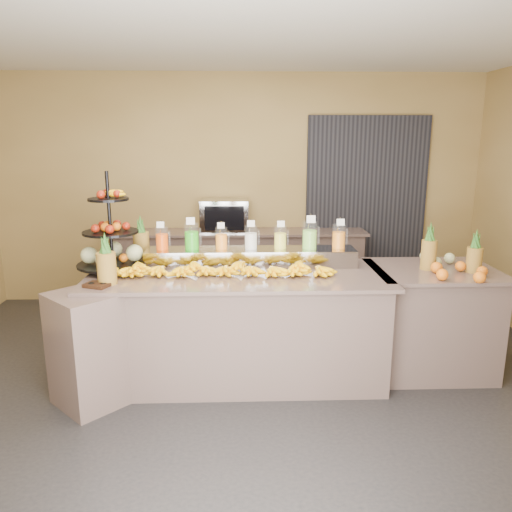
{
  "coord_description": "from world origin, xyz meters",
  "views": [
    {
      "loc": [
        0.01,
        -3.73,
        2.05
      ],
      "look_at": [
        0.15,
        0.3,
        1.08
      ],
      "focal_mm": 35.0,
      "sensor_mm": 36.0,
      "label": 1
    }
  ],
  "objects_px": {
    "pitcher_tray": "(251,257)",
    "condiment_caddy": "(97,285)",
    "fruit_stand": "(116,245)",
    "oven_warmer": "(225,215)",
    "banana_heap": "(217,267)",
    "right_fruit_pile": "(453,265)"
  },
  "relations": [
    {
      "from": "banana_heap",
      "to": "fruit_stand",
      "type": "xyz_separation_m",
      "value": [
        -0.87,
        0.2,
        0.15
      ]
    },
    {
      "from": "fruit_stand",
      "to": "oven_warmer",
      "type": "xyz_separation_m",
      "value": [
        0.88,
        1.77,
        -0.02
      ]
    },
    {
      "from": "pitcher_tray",
      "to": "condiment_caddy",
      "type": "relative_size",
      "value": 10.17
    },
    {
      "from": "banana_heap",
      "to": "right_fruit_pile",
      "type": "xyz_separation_m",
      "value": [
        1.97,
        -0.05,
        0.02
      ]
    },
    {
      "from": "pitcher_tray",
      "to": "fruit_stand",
      "type": "xyz_separation_m",
      "value": [
        -1.16,
        -0.1,
        0.14
      ]
    },
    {
      "from": "pitcher_tray",
      "to": "banana_heap",
      "type": "distance_m",
      "value": 0.41
    },
    {
      "from": "right_fruit_pile",
      "to": "oven_warmer",
      "type": "bearing_deg",
      "value": 134.15
    },
    {
      "from": "pitcher_tray",
      "to": "condiment_caddy",
      "type": "distance_m",
      "value": 1.34
    },
    {
      "from": "pitcher_tray",
      "to": "right_fruit_pile",
      "type": "bearing_deg",
      "value": -11.63
    },
    {
      "from": "pitcher_tray",
      "to": "oven_warmer",
      "type": "xyz_separation_m",
      "value": [
        -0.28,
        1.67,
        0.12
      ]
    },
    {
      "from": "fruit_stand",
      "to": "oven_warmer",
      "type": "distance_m",
      "value": 1.98
    },
    {
      "from": "banana_heap",
      "to": "condiment_caddy",
      "type": "xyz_separation_m",
      "value": [
        -0.9,
        -0.32,
        -0.05
      ]
    },
    {
      "from": "pitcher_tray",
      "to": "condiment_caddy",
      "type": "bearing_deg",
      "value": -152.72
    },
    {
      "from": "banana_heap",
      "to": "fruit_stand",
      "type": "distance_m",
      "value": 0.91
    },
    {
      "from": "fruit_stand",
      "to": "oven_warmer",
      "type": "relative_size",
      "value": 1.47
    },
    {
      "from": "condiment_caddy",
      "to": "right_fruit_pile",
      "type": "bearing_deg",
      "value": 5.33
    },
    {
      "from": "banana_heap",
      "to": "oven_warmer",
      "type": "height_order",
      "value": "oven_warmer"
    },
    {
      "from": "condiment_caddy",
      "to": "oven_warmer",
      "type": "bearing_deg",
      "value": 68.2
    },
    {
      "from": "banana_heap",
      "to": "oven_warmer",
      "type": "bearing_deg",
      "value": 89.66
    },
    {
      "from": "pitcher_tray",
      "to": "condiment_caddy",
      "type": "height_order",
      "value": "pitcher_tray"
    },
    {
      "from": "oven_warmer",
      "to": "banana_heap",
      "type": "bearing_deg",
      "value": -89.03
    },
    {
      "from": "condiment_caddy",
      "to": "oven_warmer",
      "type": "distance_m",
      "value": 2.47
    }
  ]
}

